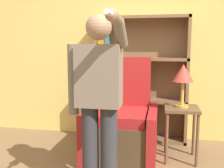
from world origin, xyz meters
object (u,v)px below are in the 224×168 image
(person_standing, at_px, (99,97))
(table_lamp, at_px, (183,75))
(side_table, at_px, (181,118))
(bookcase, at_px, (133,81))
(armchair, at_px, (122,125))

(person_standing, bearing_deg, table_lamp, 50.26)
(side_table, xyz_separation_m, table_lamp, (0.00, 0.00, 0.51))
(person_standing, xyz_separation_m, side_table, (0.77, 0.93, -0.41))
(bookcase, relative_size, armchair, 1.45)
(person_standing, relative_size, side_table, 2.51)
(side_table, bearing_deg, armchair, 179.90)
(person_standing, bearing_deg, bookcase, 85.35)
(armchair, relative_size, side_table, 1.88)
(armchair, relative_size, table_lamp, 2.41)
(bookcase, relative_size, side_table, 2.73)
(bookcase, relative_size, table_lamp, 3.50)
(armchair, xyz_separation_m, table_lamp, (0.71, -0.00, 0.64))
(armchair, height_order, table_lamp, armchair)
(side_table, distance_m, table_lamp, 0.51)
(table_lamp, bearing_deg, person_standing, -129.74)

